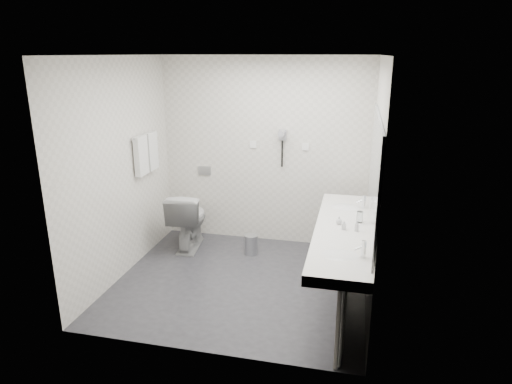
# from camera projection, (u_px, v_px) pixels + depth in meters

# --- Properties ---
(floor) EXTENTS (2.80, 2.80, 0.00)m
(floor) POSITION_uv_depth(u_px,v_px,m) (240.00, 282.00, 5.17)
(floor) COLOR #2F2E34
(floor) RESTS_ON ground
(ceiling) EXTENTS (2.80, 2.80, 0.00)m
(ceiling) POSITION_uv_depth(u_px,v_px,m) (238.00, 55.00, 4.43)
(ceiling) COLOR white
(ceiling) RESTS_ON wall_back
(wall_back) EXTENTS (2.80, 0.00, 2.80)m
(wall_back) POSITION_uv_depth(u_px,v_px,m) (264.00, 152.00, 6.01)
(wall_back) COLOR silver
(wall_back) RESTS_ON floor
(wall_front) EXTENTS (2.80, 0.00, 2.80)m
(wall_front) POSITION_uv_depth(u_px,v_px,m) (197.00, 219.00, 3.59)
(wall_front) COLOR silver
(wall_front) RESTS_ON floor
(wall_left) EXTENTS (0.00, 2.60, 2.60)m
(wall_left) POSITION_uv_depth(u_px,v_px,m) (120.00, 170.00, 5.10)
(wall_left) COLOR silver
(wall_left) RESTS_ON floor
(wall_right) EXTENTS (0.00, 2.60, 2.60)m
(wall_right) POSITION_uv_depth(u_px,v_px,m) (374.00, 186.00, 4.50)
(wall_right) COLOR silver
(wall_right) RESTS_ON floor
(vanity_counter) EXTENTS (0.55, 2.20, 0.10)m
(vanity_counter) POSITION_uv_depth(u_px,v_px,m) (343.00, 232.00, 4.50)
(vanity_counter) COLOR white
(vanity_counter) RESTS_ON floor
(vanity_panel) EXTENTS (0.03, 2.15, 0.75)m
(vanity_panel) POSITION_uv_depth(u_px,v_px,m) (343.00, 271.00, 4.62)
(vanity_panel) COLOR gray
(vanity_panel) RESTS_ON floor
(vanity_post_near) EXTENTS (0.06, 0.06, 0.75)m
(vanity_post_near) POSITION_uv_depth(u_px,v_px,m) (341.00, 329.00, 3.65)
(vanity_post_near) COLOR silver
(vanity_post_near) RESTS_ON floor
(vanity_post_far) EXTENTS (0.06, 0.06, 0.75)m
(vanity_post_far) POSITION_uv_depth(u_px,v_px,m) (349.00, 233.00, 5.59)
(vanity_post_far) COLOR silver
(vanity_post_far) RESTS_ON floor
(mirror) EXTENTS (0.02, 2.20, 1.05)m
(mirror) POSITION_uv_depth(u_px,v_px,m) (375.00, 171.00, 4.26)
(mirror) COLOR #B2BCC6
(mirror) RESTS_ON wall_right
(basin_near) EXTENTS (0.40, 0.31, 0.05)m
(basin_near) POSITION_uv_depth(u_px,v_px,m) (340.00, 256.00, 3.89)
(basin_near) COLOR white
(basin_near) RESTS_ON vanity_counter
(basin_far) EXTENTS (0.40, 0.31, 0.05)m
(basin_far) POSITION_uv_depth(u_px,v_px,m) (345.00, 208.00, 5.10)
(basin_far) COLOR white
(basin_far) RESTS_ON vanity_counter
(faucet_near) EXTENTS (0.04, 0.04, 0.15)m
(faucet_near) POSITION_uv_depth(u_px,v_px,m) (364.00, 249.00, 3.82)
(faucet_near) COLOR silver
(faucet_near) RESTS_ON vanity_counter
(faucet_far) EXTENTS (0.04, 0.04, 0.15)m
(faucet_far) POSITION_uv_depth(u_px,v_px,m) (364.00, 202.00, 5.03)
(faucet_far) COLOR silver
(faucet_far) RESTS_ON vanity_counter
(soap_bottle_a) EXTENTS (0.05, 0.05, 0.10)m
(soap_bottle_a) POSITION_uv_depth(u_px,v_px,m) (344.00, 225.00, 4.43)
(soap_bottle_a) COLOR silver
(soap_bottle_a) RESTS_ON vanity_counter
(soap_bottle_b) EXTENTS (0.09, 0.09, 0.08)m
(soap_bottle_b) POSITION_uv_depth(u_px,v_px,m) (339.00, 220.00, 4.57)
(soap_bottle_b) COLOR silver
(soap_bottle_b) RESTS_ON vanity_counter
(soap_bottle_c) EXTENTS (0.06, 0.06, 0.11)m
(soap_bottle_c) POSITION_uv_depth(u_px,v_px,m) (357.00, 226.00, 4.39)
(soap_bottle_c) COLOR silver
(soap_bottle_c) RESTS_ON vanity_counter
(glass_left) EXTENTS (0.08, 0.08, 0.12)m
(glass_left) POSITION_uv_depth(u_px,v_px,m) (360.00, 217.00, 4.61)
(glass_left) COLOR silver
(glass_left) RESTS_ON vanity_counter
(toilet) EXTENTS (0.52, 0.82, 0.78)m
(toilet) POSITION_uv_depth(u_px,v_px,m) (188.00, 219.00, 6.00)
(toilet) COLOR white
(toilet) RESTS_ON floor
(flush_plate) EXTENTS (0.18, 0.02, 0.12)m
(flush_plate) POSITION_uv_depth(u_px,v_px,m) (204.00, 171.00, 6.26)
(flush_plate) COLOR #B2B5BA
(flush_plate) RESTS_ON wall_back
(pedal_bin) EXTENTS (0.18, 0.18, 0.25)m
(pedal_bin) POSITION_uv_depth(u_px,v_px,m) (251.00, 245.00, 5.86)
(pedal_bin) COLOR #B2B5BA
(pedal_bin) RESTS_ON floor
(bin_lid) EXTENTS (0.18, 0.18, 0.02)m
(bin_lid) POSITION_uv_depth(u_px,v_px,m) (251.00, 236.00, 5.82)
(bin_lid) COLOR #B2B5BA
(bin_lid) RESTS_ON pedal_bin
(towel_rail) EXTENTS (0.02, 0.62, 0.02)m
(towel_rail) POSITION_uv_depth(u_px,v_px,m) (144.00, 136.00, 5.51)
(towel_rail) COLOR silver
(towel_rail) RESTS_ON wall_left
(towel_near) EXTENTS (0.07, 0.24, 0.48)m
(towel_near) POSITION_uv_depth(u_px,v_px,m) (141.00, 156.00, 5.44)
(towel_near) COLOR white
(towel_near) RESTS_ON towel_rail
(towel_far) EXTENTS (0.07, 0.24, 0.48)m
(towel_far) POSITION_uv_depth(u_px,v_px,m) (151.00, 151.00, 5.70)
(towel_far) COLOR white
(towel_far) RESTS_ON towel_rail
(dryer_cradle) EXTENTS (0.10, 0.04, 0.14)m
(dryer_cradle) POSITION_uv_depth(u_px,v_px,m) (283.00, 135.00, 5.85)
(dryer_cradle) COLOR #9A999E
(dryer_cradle) RESTS_ON wall_back
(dryer_barrel) EXTENTS (0.08, 0.14, 0.08)m
(dryer_barrel) POSITION_uv_depth(u_px,v_px,m) (282.00, 133.00, 5.78)
(dryer_barrel) COLOR #9A999E
(dryer_barrel) RESTS_ON dryer_cradle
(dryer_cord) EXTENTS (0.02, 0.02, 0.35)m
(dryer_cord) POSITION_uv_depth(u_px,v_px,m) (282.00, 154.00, 5.91)
(dryer_cord) COLOR black
(dryer_cord) RESTS_ON dryer_cradle
(switch_plate_a) EXTENTS (0.09, 0.02, 0.09)m
(switch_plate_a) POSITION_uv_depth(u_px,v_px,m) (253.00, 145.00, 6.00)
(switch_plate_a) COLOR white
(switch_plate_a) RESTS_ON wall_back
(switch_plate_b) EXTENTS (0.09, 0.02, 0.09)m
(switch_plate_b) POSITION_uv_depth(u_px,v_px,m) (305.00, 147.00, 5.85)
(switch_plate_b) COLOR white
(switch_plate_b) RESTS_ON wall_back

